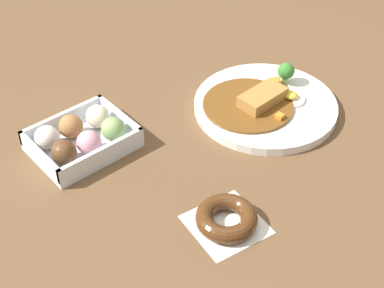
{
  "coord_description": "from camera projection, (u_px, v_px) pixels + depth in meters",
  "views": [
    {
      "loc": [
        0.57,
        0.68,
        0.72
      ],
      "look_at": [
        0.04,
        0.06,
        0.03
      ],
      "focal_mm": 54.82,
      "sensor_mm": 36.0,
      "label": 1
    }
  ],
  "objects": [
    {
      "name": "ground_plane",
      "position": [
        186.0,
        131.0,
        1.14
      ],
      "size": [
        1.6,
        1.6,
        0.0
      ],
      "primitive_type": "plane",
      "color": "brown"
    },
    {
      "name": "curry_plate",
      "position": [
        264.0,
        104.0,
        1.19
      ],
      "size": [
        0.29,
        0.29,
        0.07
      ],
      "color": "white",
      "rests_on": "ground_plane"
    },
    {
      "name": "donut_box",
      "position": [
        81.0,
        138.0,
        1.09
      ],
      "size": [
        0.18,
        0.14,
        0.06
      ],
      "color": "silver",
      "rests_on": "ground_plane"
    },
    {
      "name": "chocolate_ring_donut",
      "position": [
        226.0,
        219.0,
        0.95
      ],
      "size": [
        0.13,
        0.13,
        0.03
      ],
      "color": "white",
      "rests_on": "ground_plane"
    }
  ]
}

